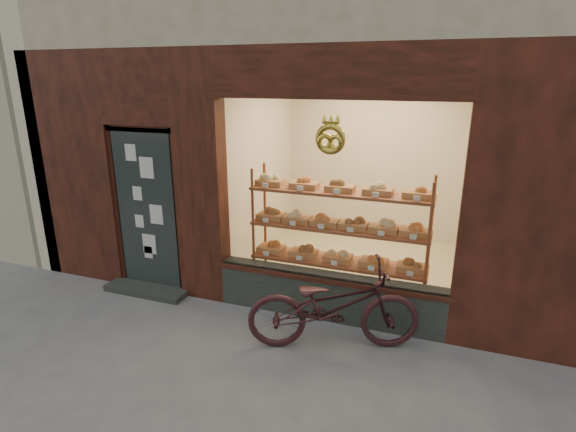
% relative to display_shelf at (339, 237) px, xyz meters
% --- Properties ---
extents(ground, '(90.00, 90.00, 0.00)m').
position_rel_display_shelf_xyz_m(ground, '(-0.45, -2.55, -0.88)').
color(ground, slate).
extents(display_shelf, '(2.20, 0.45, 1.70)m').
position_rel_display_shelf_xyz_m(display_shelf, '(0.00, 0.00, 0.00)').
color(display_shelf, brown).
rests_on(display_shelf, ground).
extents(bicycle, '(1.91, 1.21, 0.95)m').
position_rel_display_shelf_xyz_m(bicycle, '(0.21, -1.01, -0.41)').
color(bicycle, '#311619').
rests_on(bicycle, ground).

